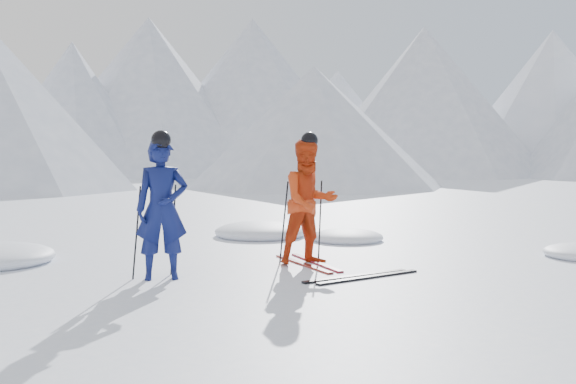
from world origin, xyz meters
TOP-DOWN VIEW (x-y plane):
  - ground at (0.00, 0.00)m, footprint 160.00×160.00m
  - mountain_range at (5.71, 35.31)m, footprint 106.15×62.94m
  - skier_blue at (-3.53, 0.40)m, footprint 0.79×0.65m
  - skier_red at (-1.24, 0.31)m, footprint 1.01×0.83m
  - pole_blue_left at (-3.83, 0.55)m, footprint 0.12×0.09m
  - pole_blue_right at (-3.28, 0.65)m, footprint 0.12×0.07m
  - pole_red_left at (-1.54, 0.56)m, footprint 0.13×0.10m
  - pole_red_right at (-0.94, 0.46)m, footprint 0.13×0.09m
  - ski_worn_left at (-1.36, 0.31)m, footprint 0.24×1.70m
  - ski_worn_right at (-1.12, 0.31)m, footprint 0.36×1.69m
  - ski_loose_a at (-1.25, -0.86)m, footprint 1.70×0.10m
  - ski_loose_b at (-1.15, -1.01)m, footprint 1.70×0.14m
  - snow_lumps at (-1.52, 2.45)m, footprint 9.98×6.71m

SIDE VIEW (x-z plane):
  - ground at x=0.00m, z-range 0.00..0.00m
  - snow_lumps at x=-1.52m, z-range -0.21..0.21m
  - ski_worn_left at x=-1.36m, z-range 0.00..0.03m
  - ski_worn_right at x=-1.12m, z-range 0.00..0.03m
  - ski_loose_a at x=-1.25m, z-range 0.00..0.03m
  - ski_loose_b at x=-1.15m, z-range 0.00..0.03m
  - pole_blue_left at x=-3.83m, z-range 0.00..1.25m
  - pole_blue_right at x=-3.28m, z-range 0.00..1.25m
  - pole_red_left at x=-1.54m, z-range 0.00..1.26m
  - pole_red_right at x=-0.94m, z-range 0.00..1.26m
  - skier_blue at x=-3.53m, z-range 0.00..1.88m
  - skier_red at x=-1.24m, z-range 0.00..1.90m
  - mountain_range at x=5.71m, z-range -1.04..14.49m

